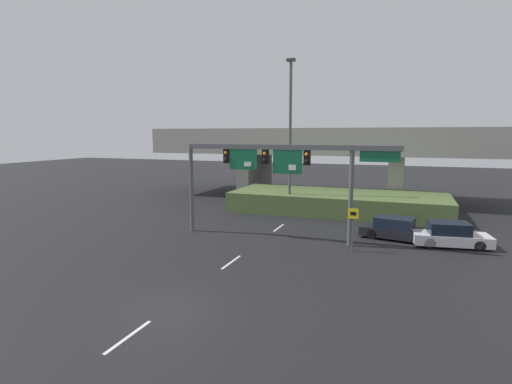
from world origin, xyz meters
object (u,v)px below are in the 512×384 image
signal_gantry (278,164)px  parked_sedan_near_right (396,229)px  parked_sedan_mid_right (450,235)px  speed_limit_sign (353,223)px  highway_light_pole_near (290,134)px

signal_gantry → parked_sedan_near_right: size_ratio=2.92×
parked_sedan_near_right → parked_sedan_mid_right: (3.13, -0.64, 0.03)m
speed_limit_sign → parked_sedan_mid_right: size_ratio=0.56×
speed_limit_sign → highway_light_pole_near: 12.64m
signal_gantry → highway_light_pole_near: (-1.60, 8.43, 1.92)m
highway_light_pole_near → parked_sedan_mid_right: 14.91m
speed_limit_sign → highway_light_pole_near: size_ratio=0.20×
speed_limit_sign → highway_light_pole_near: bearing=124.5°
signal_gantry → highway_light_pole_near: highway_light_pole_near is taller
speed_limit_sign → parked_sedan_near_right: (2.32, 3.78, -1.03)m
signal_gantry → parked_sedan_mid_right: signal_gantry is taller
parked_sedan_near_right → highway_light_pole_near: bearing=158.1°
highway_light_pole_near → parked_sedan_near_right: highway_light_pole_near is taller
highway_light_pole_near → parked_sedan_near_right: (8.86, -5.73, -6.18)m
parked_sedan_mid_right → highway_light_pole_near: bearing=143.8°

